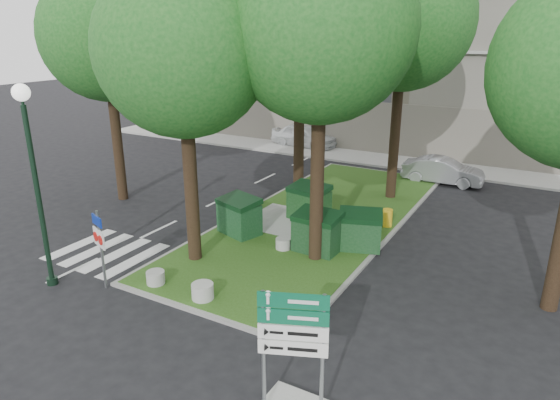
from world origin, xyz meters
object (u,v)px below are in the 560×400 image
Objects in this scene: dumpster_c at (317,232)px; dumpster_d at (360,230)px; car_silver at (443,171)px; tree_median_near_left at (185,32)px; dumpster_b at (309,202)px; traffic_sign_pole at (100,239)px; bollard_right at (203,291)px; directional_sign at (293,335)px; tree_street_left at (107,22)px; dumpster_a at (239,216)px; tree_median_near_right at (325,7)px; tree_median_far at (407,5)px; bollard_left at (156,277)px; bollard_mid at (283,243)px; litter_bin at (387,218)px; tree_median_mid at (303,40)px; car_white at (304,136)px; street_lamp at (33,164)px.

dumpster_d is (1.20, 0.94, -0.03)m from dumpster_c.
dumpster_c reaches higher than car_silver.
tree_median_near_left reaches higher than dumpster_b.
bollard_right is at bearing 34.62° from traffic_sign_pole.
tree_median_near_left is 3.90× the size of directional_sign.
tree_street_left reaches higher than dumpster_a.
tree_median_far reaches higher than tree_median_near_right.
bollard_left is (0.01, -2.06, -7.00)m from tree_median_near_left.
dumpster_d is 6.08m from bollard_right.
tree_median_near_right is 9.35m from bollard_left.
directional_sign is (3.99, -6.76, 1.60)m from bollard_mid.
litter_bin is (2.82, 7.92, 0.12)m from bollard_right.
bollard_left is 0.81× the size of litter_bin.
tree_median_near_right is 8.02m from dumpster_b.
tree_median_mid reaches higher than litter_bin.
litter_bin is (11.61, 2.36, -7.19)m from tree_street_left.
tree_median_far reaches higher than bollard_mid.
tree_median_mid is 14.64× the size of litter_bin.
tree_street_left is 6.32× the size of dumpster_d.
tree_median_near_left is 6.05× the size of dumpster_d.
tree_median_far is at bearing 72.30° from bollard_left.
bollard_mid is (0.33, 4.10, -0.04)m from bollard_right.
bollard_left is at bearing -147.85° from dumpster_d.
tree_median_near_left is 18.75m from car_white.
tree_median_near_left is 7.30m from bollard_left.
car_white is (-6.76, 14.90, 0.45)m from bollard_mid.
bollard_mid is (-1.38, 0.04, -7.68)m from tree_median_near_right.
tree_median_near_left is 0.92× the size of tree_median_near_right.
tree_median_near_right is 6.63× the size of dumpster_b.
tree_median_mid is at bearing 71.30° from street_lamp.
tree_median_near_left is 6.95m from dumpster_a.
dumpster_c is 3.01× the size of bollard_mid.
tree_median_near_right is at bearing 65.68° from traffic_sign_pole.
traffic_sign_pole is (-4.77, -4.84, -6.40)m from tree_median_near_right.
tree_street_left is (-10.70, -6.00, -0.67)m from tree_median_far.
dumpster_b is at bearing 90.22° from traffic_sign_pole.
dumpster_b is 3.12m from litter_bin.
car_white is (-1.75, 20.43, -3.03)m from street_lamp.
tree_median_mid reaches higher than dumpster_b.
car_white is at bearing 103.74° from bollard_left.
bollard_mid is at bearing 75.45° from traffic_sign_pole.
car_silver is (3.31, 15.19, 0.30)m from bollard_right.
traffic_sign_pole reaches higher than bollard_mid.
tree_median_mid is at bearing 143.26° from car_silver.
tree_median_far is 1.08× the size of tree_street_left.
tree_street_left is 11.80m from bollard_mid.
dumpster_a is 15.22m from car_white.
litter_bin is at bearing 73.96° from tree_median_near_right.
dumpster_b is at bearing 77.32° from bollard_left.
dumpster_c is (3.20, 0.02, 0.00)m from dumpster_a.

